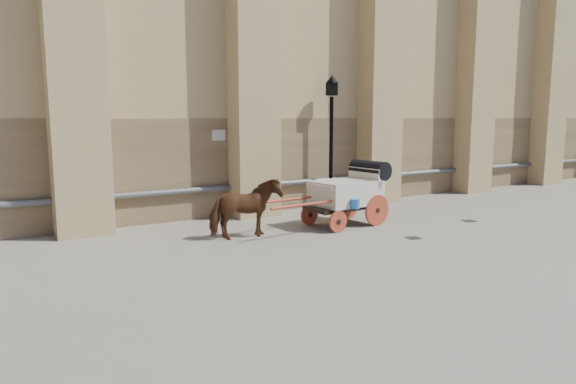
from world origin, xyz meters
TOP-DOWN VIEW (x-y plane):
  - ground at (0.00, 0.00)m, footprint 90.00×90.00m
  - horse at (-2.58, 1.04)m, footprint 1.84×0.92m
  - carriage at (0.72, 1.05)m, footprint 4.17×1.57m
  - street_lamp at (1.83, 3.49)m, footprint 0.41×0.41m
  - drain_grate_near at (1.05, -1.15)m, footprint 0.37×0.37m
  - drain_grate_far at (4.03, -0.43)m, footprint 0.42×0.42m

SIDE VIEW (x-z plane):
  - ground at x=0.00m, z-range 0.00..0.00m
  - drain_grate_near at x=1.05m, z-range 0.00..0.01m
  - drain_grate_far at x=4.03m, z-range 0.00..0.01m
  - horse at x=-2.58m, z-range 0.00..1.51m
  - carriage at x=0.72m, z-range 0.07..1.86m
  - street_lamp at x=1.83m, z-range 0.15..4.54m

